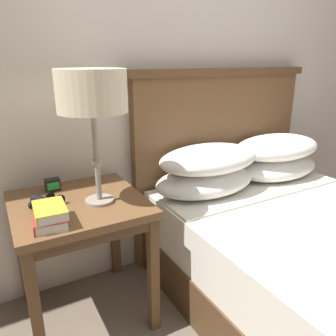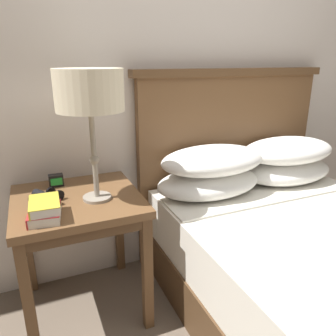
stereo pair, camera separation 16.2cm
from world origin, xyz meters
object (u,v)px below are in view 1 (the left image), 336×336
at_px(nightstand, 79,217).
at_px(bed, 320,261).
at_px(table_lamp, 92,94).
at_px(book_on_nightstand, 50,220).
at_px(binoculars_pair, 47,202).
at_px(alarm_clock, 52,185).
at_px(book_stacked_on_top, 49,211).

height_order(nightstand, bed, bed).
height_order(table_lamp, book_on_nightstand, table_lamp).
distance_m(bed, binoculars_pair, 1.30).
bearing_deg(alarm_clock, bed, -35.42).
xyz_separation_m(book_on_nightstand, book_stacked_on_top, (0.00, -0.00, 0.04)).
bearing_deg(binoculars_pair, book_stacked_on_top, -95.15).
bearing_deg(book_stacked_on_top, bed, -19.22).
xyz_separation_m(binoculars_pair, alarm_clock, (0.06, 0.19, 0.01)).
bearing_deg(nightstand, book_stacked_on_top, -129.98).
distance_m(table_lamp, book_on_nightstand, 0.53).
relative_size(table_lamp, book_stacked_on_top, 3.28).
xyz_separation_m(table_lamp, book_stacked_on_top, (-0.23, -0.12, -0.42)).
relative_size(table_lamp, book_on_nightstand, 3.01).
bearing_deg(nightstand, alarm_clock, 111.82).
bearing_deg(nightstand, table_lamp, -35.55).
bearing_deg(alarm_clock, table_lamp, -57.02).
bearing_deg(bed, table_lamp, 150.48).
bearing_deg(book_stacked_on_top, alarm_clock, 78.30).
relative_size(bed, table_lamp, 3.32).
height_order(nightstand, book_stacked_on_top, book_stacked_on_top).
bearing_deg(table_lamp, binoculars_pair, 165.13).
bearing_deg(bed, alarm_clock, 144.58).
bearing_deg(book_on_nightstand, bed, -19.33).
xyz_separation_m(nightstand, table_lamp, (0.08, -0.06, 0.56)).
relative_size(nightstand, binoculars_pair, 3.94).
bearing_deg(book_on_nightstand, book_stacked_on_top, -52.40).
bearing_deg(binoculars_pair, book_on_nightstand, -96.09).
bearing_deg(bed, binoculars_pair, 153.07).
xyz_separation_m(nightstand, bed, (0.99, -0.57, -0.22)).
xyz_separation_m(book_stacked_on_top, alarm_clock, (0.07, 0.36, -0.03)).
distance_m(nightstand, book_stacked_on_top, 0.27).
bearing_deg(binoculars_pair, alarm_clock, 72.47).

